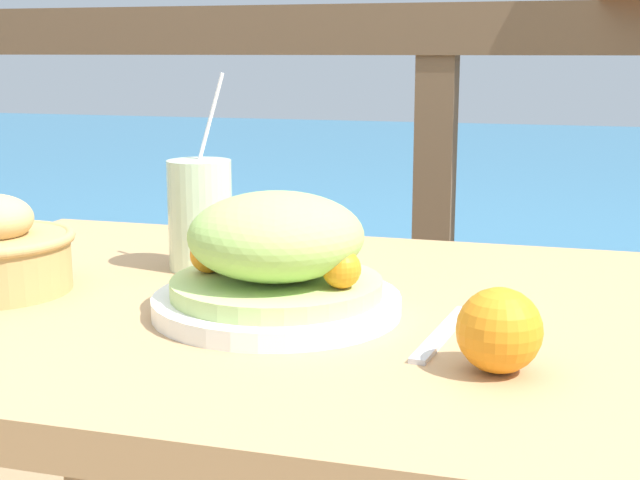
# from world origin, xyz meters

# --- Properties ---
(patio_table) EXTENTS (1.13, 0.74, 0.72)m
(patio_table) POSITION_xyz_m (0.00, 0.00, 0.62)
(patio_table) COLOR tan
(patio_table) RESTS_ON ground_plane
(railing_fence) EXTENTS (2.80, 0.08, 1.08)m
(railing_fence) POSITION_xyz_m (0.00, 0.72, 0.81)
(railing_fence) COLOR brown
(railing_fence) RESTS_ON ground_plane
(sea_backdrop) EXTENTS (12.00, 4.00, 0.52)m
(sea_backdrop) POSITION_xyz_m (0.00, 3.22, 0.26)
(sea_backdrop) COLOR teal
(sea_backdrop) RESTS_ON ground_plane
(salad_plate) EXTENTS (0.26, 0.26, 0.13)m
(salad_plate) POSITION_xyz_m (-0.05, -0.05, 0.78)
(salad_plate) COLOR white
(salad_plate) RESTS_ON patio_table
(drink_glass) EXTENTS (0.08, 0.08, 0.25)m
(drink_glass) POSITION_xyz_m (-0.20, 0.11, 0.79)
(drink_glass) COLOR beige
(drink_glass) RESTS_ON patio_table
(fork) EXTENTS (0.04, 0.18, 0.00)m
(fork) POSITION_xyz_m (0.13, -0.07, 0.73)
(fork) COLOR silver
(fork) RESTS_ON patio_table
(knife) EXTENTS (0.02, 0.18, 0.00)m
(knife) POSITION_xyz_m (0.20, -0.02, 0.73)
(knife) COLOR silver
(knife) RESTS_ON patio_table
(orange_near_basket) EXTENTS (0.07, 0.07, 0.07)m
(orange_near_basket) POSITION_xyz_m (0.19, -0.16, 0.76)
(orange_near_basket) COLOR orange
(orange_near_basket) RESTS_ON patio_table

